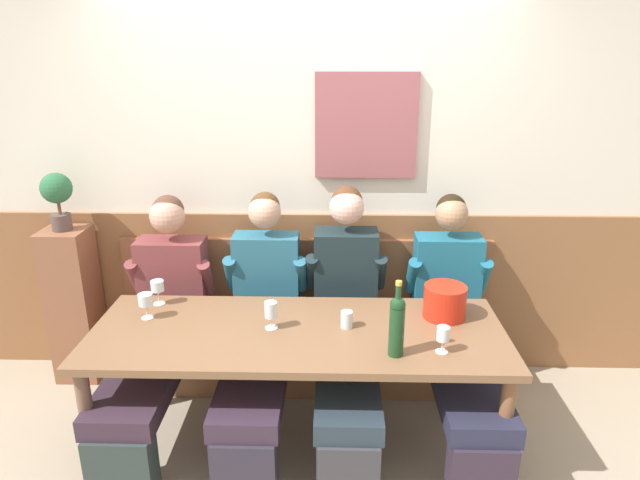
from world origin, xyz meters
name	(u,v)px	position (x,y,z in m)	size (l,w,h in m)	color
ground_plane	(298,468)	(0.00, 0.00, -0.01)	(6.80, 6.80, 0.02)	tan
room_wall_back	(306,166)	(0.00, 1.09, 1.40)	(6.80, 0.12, 2.80)	silver
wood_wainscot_panel	(306,292)	(0.00, 1.04, 0.55)	(6.80, 0.03, 1.10)	brown
wall_bench	(305,342)	(0.00, 0.83, 0.28)	(2.44, 0.42, 0.94)	brown
dining_table	(298,344)	(0.00, 0.14, 0.66)	(2.14, 0.80, 0.74)	brown
person_center_left_seat	(159,319)	(-0.83, 0.47, 0.62)	(0.52, 1.25, 1.27)	#2B3735
person_right_seat	(261,321)	(-0.24, 0.46, 0.62)	(0.51, 1.24, 1.30)	#2D2935
person_center_right_seat	(346,314)	(0.26, 0.49, 0.66)	(0.49, 1.25, 1.34)	#37363C
person_left_seat	(456,324)	(0.89, 0.46, 0.62)	(0.51, 1.24, 1.29)	#312534
ice_bucket	(445,302)	(0.78, 0.31, 0.83)	(0.23, 0.23, 0.18)	red
wine_bottle_amber_mid	(397,324)	(0.48, -0.09, 0.90)	(0.07, 0.07, 0.38)	#193E1F
wine_glass_center_front	(271,311)	(-0.14, 0.16, 0.84)	(0.07, 0.07, 0.15)	silver
wine_glass_left_end	(146,301)	(-0.82, 0.26, 0.84)	(0.08, 0.08, 0.14)	silver
wine_glass_mid_left	(443,335)	(0.70, -0.06, 0.83)	(0.06, 0.06, 0.13)	silver
wine_glass_mid_right	(157,287)	(-0.81, 0.43, 0.84)	(0.07, 0.07, 0.14)	silver
water_tumbler_right	(347,319)	(0.25, 0.18, 0.78)	(0.06, 0.06, 0.09)	silver
corner_pedestal	(75,305)	(-1.52, 0.86, 0.52)	(0.28, 0.28, 1.04)	brown
potted_plant	(57,195)	(-1.52, 0.86, 1.27)	(0.19, 0.19, 0.36)	brown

